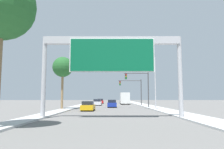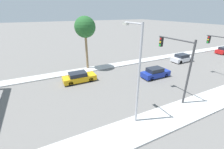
{
  "view_description": "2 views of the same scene",
  "coord_description": "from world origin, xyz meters",
  "px_view_note": "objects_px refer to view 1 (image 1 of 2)",
  "views": [
    {
      "loc": [
        -0.0,
        -2.52,
        1.97
      ],
      "look_at": [
        0.0,
        26.95,
        5.04
      ],
      "focal_mm": 35.0,
      "sensor_mm": 36.0,
      "label": 1
    },
    {
      "loc": [
        15.41,
        25.37,
        9.02
      ],
      "look_at": [
        -0.53,
        33.3,
        1.51
      ],
      "focal_mm": 24.0,
      "sensor_mm": 36.0,
      "label": 2
    }
  ],
  "objects_px": {
    "car_mid_left": "(88,106)",
    "palm_tree_foreground": "(1,7)",
    "car_near_left": "(97,102)",
    "street_lamp_right": "(153,78)",
    "car_mid_right": "(100,101)",
    "truck_box_primary": "(125,98)",
    "palm_tree_background": "(63,68)",
    "sign_gantry": "(112,54)",
    "car_near_right": "(112,104)",
    "traffic_light_mid_block": "(133,88)",
    "traffic_light_near_intersection": "(141,83)"
  },
  "relations": [
    {
      "from": "car_mid_left",
      "to": "palm_tree_foreground",
      "type": "bearing_deg",
      "value": -100.86
    },
    {
      "from": "car_near_left",
      "to": "street_lamp_right",
      "type": "bearing_deg",
      "value": -60.88
    },
    {
      "from": "car_mid_right",
      "to": "truck_box_primary",
      "type": "xyz_separation_m",
      "value": [
        7.0,
        -5.45,
        0.93
      ]
    },
    {
      "from": "car_mid_right",
      "to": "truck_box_primary",
      "type": "height_order",
      "value": "truck_box_primary"
    },
    {
      "from": "car_near_left",
      "to": "palm_tree_background",
      "type": "xyz_separation_m",
      "value": [
        -4.46,
        -17.59,
        6.02
      ]
    },
    {
      "from": "sign_gantry",
      "to": "palm_tree_background",
      "type": "bearing_deg",
      "value": 118.78
    },
    {
      "from": "sign_gantry",
      "to": "palm_tree_background",
      "type": "height_order",
      "value": "palm_tree_background"
    },
    {
      "from": "car_near_right",
      "to": "truck_box_primary",
      "type": "xyz_separation_m",
      "value": [
        3.5,
        18.26,
        0.94
      ]
    },
    {
      "from": "car_near_right",
      "to": "traffic_light_mid_block",
      "type": "xyz_separation_m",
      "value": [
        4.98,
        7.81,
        3.5
      ]
    },
    {
      "from": "sign_gantry",
      "to": "street_lamp_right",
      "type": "xyz_separation_m",
      "value": [
        6.53,
        14.09,
        -1.12
      ]
    },
    {
      "from": "sign_gantry",
      "to": "street_lamp_right",
      "type": "bearing_deg",
      "value": 65.14
    },
    {
      "from": "sign_gantry",
      "to": "palm_tree_foreground",
      "type": "bearing_deg",
      "value": -135.53
    },
    {
      "from": "car_near_left",
      "to": "traffic_light_near_intersection",
      "type": "distance_m",
      "value": 15.35
    },
    {
      "from": "truck_box_primary",
      "to": "palm_tree_foreground",
      "type": "height_order",
      "value": "palm_tree_foreground"
    },
    {
      "from": "sign_gantry",
      "to": "traffic_light_mid_block",
      "type": "height_order",
      "value": "sign_gantry"
    },
    {
      "from": "street_lamp_right",
      "to": "car_mid_left",
      "type": "bearing_deg",
      "value": -167.33
    },
    {
      "from": "traffic_light_near_intersection",
      "to": "traffic_light_mid_block",
      "type": "distance_m",
      "value": 10.01
    },
    {
      "from": "car_mid_left",
      "to": "traffic_light_near_intersection",
      "type": "xyz_separation_m",
      "value": [
        8.86,
        8.31,
        3.86
      ]
    },
    {
      "from": "palm_tree_background",
      "to": "traffic_light_mid_block",
      "type": "bearing_deg",
      "value": 50.41
    },
    {
      "from": "traffic_light_mid_block",
      "to": "street_lamp_right",
      "type": "height_order",
      "value": "street_lamp_right"
    },
    {
      "from": "car_near_left",
      "to": "car_mid_right",
      "type": "xyz_separation_m",
      "value": [
        0.0,
        13.96,
        -0.01
      ]
    },
    {
      "from": "truck_box_primary",
      "to": "palm_tree_background",
      "type": "relative_size",
      "value": 0.94
    },
    {
      "from": "car_mid_right",
      "to": "palm_tree_foreground",
      "type": "distance_m",
      "value": 53.6
    },
    {
      "from": "car_near_left",
      "to": "truck_box_primary",
      "type": "distance_m",
      "value": 11.05
    },
    {
      "from": "street_lamp_right",
      "to": "traffic_light_near_intersection",
      "type": "bearing_deg",
      "value": 100.94
    },
    {
      "from": "palm_tree_foreground",
      "to": "palm_tree_background",
      "type": "distance_m",
      "value": 21.51
    },
    {
      "from": "car_near_left",
      "to": "street_lamp_right",
      "type": "xyz_separation_m",
      "value": [
        10.03,
        -18.0,
        4.26
      ]
    },
    {
      "from": "car_mid_left",
      "to": "car_near_left",
      "type": "distance_m",
      "value": 20.25
    },
    {
      "from": "car_near_right",
      "to": "truck_box_primary",
      "type": "height_order",
      "value": "truck_box_primary"
    },
    {
      "from": "car_mid_right",
      "to": "palm_tree_background",
      "type": "xyz_separation_m",
      "value": [
        -4.46,
        -31.54,
        6.03
      ]
    },
    {
      "from": "traffic_light_near_intersection",
      "to": "palm_tree_foreground",
      "type": "bearing_deg",
      "value": -114.69
    },
    {
      "from": "palm_tree_background",
      "to": "street_lamp_right",
      "type": "distance_m",
      "value": 14.6
    },
    {
      "from": "street_lamp_right",
      "to": "palm_tree_background",
      "type": "bearing_deg",
      "value": 178.39
    },
    {
      "from": "car_near_left",
      "to": "traffic_light_near_intersection",
      "type": "xyz_separation_m",
      "value": [
        8.86,
        -11.95,
        3.81
      ]
    },
    {
      "from": "palm_tree_foreground",
      "to": "palm_tree_background",
      "type": "relative_size",
      "value": 1.18
    },
    {
      "from": "truck_box_primary",
      "to": "street_lamp_right",
      "type": "distance_m",
      "value": 26.88
    },
    {
      "from": "car_near_left",
      "to": "car_mid_right",
      "type": "bearing_deg",
      "value": 90.0
    },
    {
      "from": "palm_tree_background",
      "to": "traffic_light_near_intersection",
      "type": "bearing_deg",
      "value": 22.97
    },
    {
      "from": "car_near_left",
      "to": "palm_tree_background",
      "type": "relative_size",
      "value": 0.51
    },
    {
      "from": "car_mid_left",
      "to": "traffic_light_mid_block",
      "type": "bearing_deg",
      "value": 65.15
    },
    {
      "from": "sign_gantry",
      "to": "traffic_light_mid_block",
      "type": "distance_m",
      "value": 30.6
    },
    {
      "from": "car_near_right",
      "to": "palm_tree_foreground",
      "type": "distance_m",
      "value": 30.96
    },
    {
      "from": "sign_gantry",
      "to": "car_mid_left",
      "type": "distance_m",
      "value": 13.48
    },
    {
      "from": "car_mid_right",
      "to": "sign_gantry",
      "type": "bearing_deg",
      "value": -85.65
    },
    {
      "from": "car_mid_right",
      "to": "traffic_light_mid_block",
      "type": "xyz_separation_m",
      "value": [
        8.48,
        -15.9,
        3.49
      ]
    },
    {
      "from": "palm_tree_background",
      "to": "car_mid_left",
      "type": "bearing_deg",
      "value": -30.83
    },
    {
      "from": "car_near_left",
      "to": "sign_gantry",
      "type": "bearing_deg",
      "value": -83.77
    },
    {
      "from": "car_near_left",
      "to": "truck_box_primary",
      "type": "xyz_separation_m",
      "value": [
        7.0,
        8.5,
        0.92
      ]
    },
    {
      "from": "truck_box_primary",
      "to": "palm_tree_foreground",
      "type": "relative_size",
      "value": 0.8
    },
    {
      "from": "traffic_light_near_intersection",
      "to": "palm_tree_background",
      "type": "distance_m",
      "value": 14.63
    }
  ]
}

